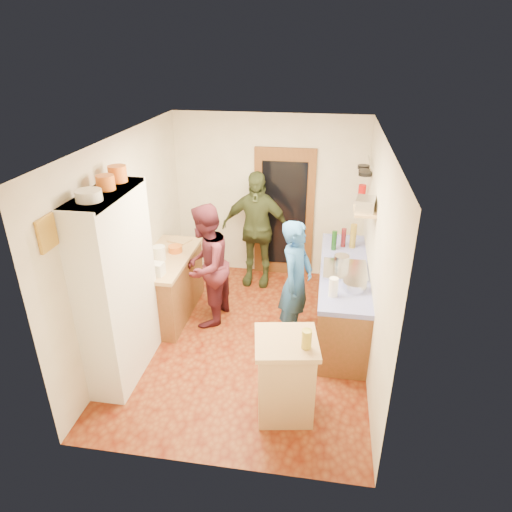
% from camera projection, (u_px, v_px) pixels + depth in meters
% --- Properties ---
extents(floor, '(3.00, 4.00, 0.02)m').
position_uv_depth(floor, '(247.00, 339.00, 6.02)').
color(floor, brown).
rests_on(floor, ground).
extents(ceiling, '(3.00, 4.00, 0.02)m').
position_uv_depth(ceiling, '(246.00, 138.00, 4.89)').
color(ceiling, silver).
rests_on(ceiling, ground).
extents(wall_back, '(3.00, 0.02, 2.60)m').
position_uv_depth(wall_back, '(269.00, 197.00, 7.24)').
color(wall_back, silver).
rests_on(wall_back, ground).
extents(wall_front, '(3.00, 0.02, 2.60)m').
position_uv_depth(wall_front, '(202.00, 353.00, 3.66)').
color(wall_front, silver).
rests_on(wall_front, ground).
extents(wall_left, '(0.02, 4.00, 2.60)m').
position_uv_depth(wall_left, '(127.00, 241.00, 5.67)').
color(wall_left, silver).
rests_on(wall_left, ground).
extents(wall_right, '(0.02, 4.00, 2.60)m').
position_uv_depth(wall_right, '(376.00, 258.00, 5.24)').
color(wall_right, silver).
rests_on(wall_right, ground).
extents(door_frame, '(0.95, 0.06, 2.10)m').
position_uv_depth(door_frame, '(284.00, 214.00, 7.28)').
color(door_frame, brown).
rests_on(door_frame, ground).
extents(door_glass, '(0.70, 0.02, 1.70)m').
position_uv_depth(door_glass, '(284.00, 214.00, 7.25)').
color(door_glass, black).
rests_on(door_glass, door_frame).
extents(hutch_body, '(0.40, 1.20, 2.20)m').
position_uv_depth(hutch_body, '(118.00, 288.00, 5.01)').
color(hutch_body, white).
rests_on(hutch_body, ground).
extents(hutch_top_shelf, '(0.40, 1.14, 0.04)m').
position_uv_depth(hutch_top_shelf, '(104.00, 194.00, 4.55)').
color(hutch_top_shelf, white).
rests_on(hutch_top_shelf, hutch_body).
extents(plate_stack, '(0.25, 0.25, 0.10)m').
position_uv_depth(plate_stack, '(89.00, 196.00, 4.27)').
color(plate_stack, white).
rests_on(plate_stack, hutch_top_shelf).
extents(orange_pot_a, '(0.19, 0.19, 0.15)m').
position_uv_depth(orange_pot_a, '(106.00, 182.00, 4.57)').
color(orange_pot_a, orange).
rests_on(orange_pot_a, hutch_top_shelf).
extents(orange_pot_b, '(0.19, 0.19, 0.17)m').
position_uv_depth(orange_pot_b, '(118.00, 174.00, 4.82)').
color(orange_pot_b, orange).
rests_on(orange_pot_b, hutch_top_shelf).
extents(left_counter_base, '(0.60, 1.40, 0.85)m').
position_uv_depth(left_counter_base, '(169.00, 287.00, 6.40)').
color(left_counter_base, brown).
rests_on(left_counter_base, ground).
extents(left_counter_top, '(0.64, 1.44, 0.05)m').
position_uv_depth(left_counter_top, '(166.00, 258.00, 6.21)').
color(left_counter_top, tan).
rests_on(left_counter_top, left_counter_base).
extents(toaster, '(0.23, 0.17, 0.16)m').
position_uv_depth(toaster, '(155.00, 269.00, 5.69)').
color(toaster, white).
rests_on(toaster, left_counter_top).
extents(kettle, '(0.17, 0.17, 0.19)m').
position_uv_depth(kettle, '(159.00, 253.00, 6.07)').
color(kettle, white).
rests_on(kettle, left_counter_top).
extents(orange_bowl, '(0.20, 0.20, 0.09)m').
position_uv_depth(orange_bowl, '(175.00, 249.00, 6.32)').
color(orange_bowl, orange).
rests_on(orange_bowl, left_counter_top).
extents(chopping_board, '(0.36, 0.31, 0.02)m').
position_uv_depth(chopping_board, '(179.00, 240.00, 6.67)').
color(chopping_board, tan).
rests_on(chopping_board, left_counter_top).
extents(right_counter_base, '(0.60, 2.20, 0.84)m').
position_uv_depth(right_counter_base, '(342.00, 299.00, 6.11)').
color(right_counter_base, brown).
rests_on(right_counter_base, ground).
extents(right_counter_top, '(0.62, 2.22, 0.06)m').
position_uv_depth(right_counter_top, '(345.00, 270.00, 5.91)').
color(right_counter_top, '#151CC2').
rests_on(right_counter_top, right_counter_base).
extents(hob, '(0.55, 0.58, 0.04)m').
position_uv_depth(hob, '(345.00, 270.00, 5.80)').
color(hob, silver).
rests_on(hob, right_counter_top).
extents(pot_on_hob, '(0.20, 0.20, 0.13)m').
position_uv_depth(pot_on_hob, '(342.00, 260.00, 5.86)').
color(pot_on_hob, silver).
rests_on(pot_on_hob, hob).
extents(bottle_a, '(0.07, 0.07, 0.28)m').
position_uv_depth(bottle_a, '(334.00, 240.00, 6.34)').
color(bottle_a, '#143F14').
rests_on(bottle_a, right_counter_top).
extents(bottle_b, '(0.08, 0.08, 0.27)m').
position_uv_depth(bottle_b, '(343.00, 238.00, 6.44)').
color(bottle_b, '#591419').
rests_on(bottle_b, right_counter_top).
extents(bottle_c, '(0.10, 0.10, 0.35)m').
position_uv_depth(bottle_c, '(353.00, 236.00, 6.39)').
color(bottle_c, olive).
rests_on(bottle_c, right_counter_top).
extents(paper_towel, '(0.12, 0.12, 0.23)m').
position_uv_depth(paper_towel, '(333.00, 287.00, 5.20)').
color(paper_towel, white).
rests_on(paper_towel, right_counter_top).
extents(mixing_bowl, '(0.35, 0.35, 0.11)m').
position_uv_depth(mixing_bowl, '(355.00, 286.00, 5.36)').
color(mixing_bowl, silver).
rests_on(mixing_bowl, right_counter_top).
extents(island_base, '(0.63, 0.63, 0.86)m').
position_uv_depth(island_base, '(285.00, 378.00, 4.67)').
color(island_base, tan).
rests_on(island_base, ground).
extents(island_top, '(0.71, 0.71, 0.05)m').
position_uv_depth(island_top, '(286.00, 342.00, 4.48)').
color(island_top, tan).
rests_on(island_top, island_base).
extents(cutting_board, '(0.39, 0.33, 0.02)m').
position_uv_depth(cutting_board, '(281.00, 338.00, 4.52)').
color(cutting_board, white).
rests_on(cutting_board, island_top).
extents(oil_jar, '(0.11, 0.11, 0.20)m').
position_uv_depth(oil_jar, '(307.00, 339.00, 4.32)').
color(oil_jar, '#AD9E2D').
rests_on(oil_jar, island_top).
extents(pan_rail, '(0.02, 0.65, 0.02)m').
position_uv_depth(pan_rail, '(370.00, 161.00, 6.28)').
color(pan_rail, silver).
rests_on(pan_rail, wall_right).
extents(pan_hang_a, '(0.18, 0.18, 0.05)m').
position_uv_depth(pan_hang_a, '(365.00, 174.00, 6.19)').
color(pan_hang_a, black).
rests_on(pan_hang_a, pan_rail).
extents(pan_hang_b, '(0.16, 0.16, 0.05)m').
position_uv_depth(pan_hang_b, '(364.00, 171.00, 6.37)').
color(pan_hang_b, black).
rests_on(pan_hang_b, pan_rail).
extents(pan_hang_c, '(0.17, 0.17, 0.05)m').
position_uv_depth(pan_hang_c, '(364.00, 167.00, 6.55)').
color(pan_hang_c, black).
rests_on(pan_hang_c, pan_rail).
extents(wall_shelf, '(0.26, 0.42, 0.03)m').
position_uv_depth(wall_shelf, '(365.00, 211.00, 5.48)').
color(wall_shelf, tan).
rests_on(wall_shelf, wall_right).
extents(radio, '(0.27, 0.33, 0.15)m').
position_uv_depth(radio, '(366.00, 204.00, 5.45)').
color(radio, silver).
rests_on(radio, wall_shelf).
extents(ext_bracket, '(0.06, 0.10, 0.04)m').
position_uv_depth(ext_bracket, '(365.00, 199.00, 6.69)').
color(ext_bracket, black).
rests_on(ext_bracket, wall_right).
extents(fire_extinguisher, '(0.11, 0.11, 0.32)m').
position_uv_depth(fire_extinguisher, '(362.00, 195.00, 6.68)').
color(fire_extinguisher, red).
rests_on(fire_extinguisher, wall_right).
extents(picture_frame, '(0.03, 0.25, 0.30)m').
position_uv_depth(picture_frame, '(47.00, 233.00, 3.96)').
color(picture_frame, gold).
rests_on(picture_frame, wall_left).
extents(person_hob, '(0.55, 0.68, 1.63)m').
position_uv_depth(person_hob, '(297.00, 283.00, 5.71)').
color(person_hob, '#265CA7').
rests_on(person_hob, ground).
extents(person_left, '(0.75, 0.91, 1.70)m').
position_uv_depth(person_left, '(209.00, 265.00, 6.08)').
color(person_left, '#4A1A25').
rests_on(person_left, ground).
extents(person_back, '(1.10, 0.51, 1.83)m').
position_uv_depth(person_back, '(257.00, 229.00, 7.03)').
color(person_back, '#313A1F').
rests_on(person_back, ground).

